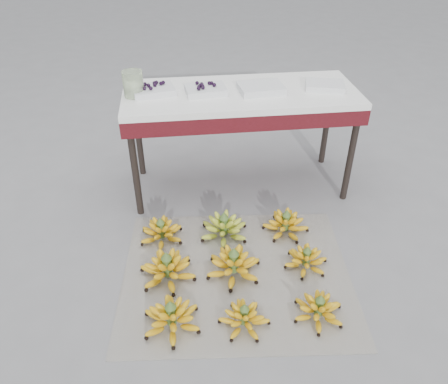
{
  "coord_description": "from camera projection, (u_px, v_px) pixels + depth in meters",
  "views": [
    {
      "loc": [
        -0.33,
        -1.7,
        1.77
      ],
      "look_at": [
        -0.08,
        0.36,
        0.32
      ],
      "focal_mm": 35.0,
      "sensor_mm": 36.0,
      "label": 1
    }
  ],
  "objects": [
    {
      "name": "bunch_front_left",
      "position": [
        172.0,
        318.0,
        2.1
      ],
      "size": [
        0.37,
        0.37,
        0.18
      ],
      "rotation": [
        0.0,
        0.0,
        0.32
      ],
      "color": "yellow",
      "rests_on": "newspaper_mat"
    },
    {
      "name": "tray_far_right",
      "position": [
        325.0,
        86.0,
        2.78
      ],
      "size": [
        0.28,
        0.23,
        0.04
      ],
      "color": "silver",
      "rests_on": "vendor_table"
    },
    {
      "name": "tray_right",
      "position": [
        261.0,
        88.0,
        2.73
      ],
      "size": [
        0.29,
        0.22,
        0.04
      ],
      "color": "silver",
      "rests_on": "vendor_table"
    },
    {
      "name": "bunch_back_right",
      "position": [
        286.0,
        224.0,
        2.69
      ],
      "size": [
        0.34,
        0.34,
        0.17
      ],
      "rotation": [
        0.0,
        0.0,
        -0.26
      ],
      "color": "yellow",
      "rests_on": "newspaper_mat"
    },
    {
      "name": "bunch_mid_center",
      "position": [
        234.0,
        265.0,
        2.39
      ],
      "size": [
        0.36,
        0.36,
        0.19
      ],
      "rotation": [
        0.0,
        0.0,
        -0.2
      ],
      "color": "yellow",
      "rests_on": "newspaper_mat"
    },
    {
      "name": "bunch_front_center",
      "position": [
        244.0,
        318.0,
        2.11
      ],
      "size": [
        0.32,
        0.32,
        0.15
      ],
      "rotation": [
        0.0,
        0.0,
        0.4
      ],
      "color": "yellow",
      "rests_on": "newspaper_mat"
    },
    {
      "name": "bunch_mid_right",
      "position": [
        306.0,
        260.0,
        2.44
      ],
      "size": [
        0.25,
        0.25,
        0.15
      ],
      "rotation": [
        0.0,
        0.0,
        0.01
      ],
      "color": "yellow",
      "rests_on": "newspaper_mat"
    },
    {
      "name": "tray_far_left",
      "position": [
        153.0,
        90.0,
        2.71
      ],
      "size": [
        0.28,
        0.23,
        0.06
      ],
      "color": "silver",
      "rests_on": "vendor_table"
    },
    {
      "name": "glass_jar",
      "position": [
        133.0,
        84.0,
        2.64
      ],
      "size": [
        0.16,
        0.16,
        0.16
      ],
      "primitive_type": "cylinder",
      "rotation": [
        0.0,
        0.0,
        -0.28
      ],
      "color": "beige",
      "rests_on": "vendor_table"
    },
    {
      "name": "vendor_table",
      "position": [
        241.0,
        103.0,
        2.8
      ],
      "size": [
        1.49,
        0.59,
        0.71
      ],
      "color": "black",
      "rests_on": "ground"
    },
    {
      "name": "tray_left",
      "position": [
        206.0,
        90.0,
        2.72
      ],
      "size": [
        0.26,
        0.2,
        0.06
      ],
      "color": "silver",
      "rests_on": "vendor_table"
    },
    {
      "name": "bunch_back_left",
      "position": [
        161.0,
        232.0,
        2.63
      ],
      "size": [
        0.29,
        0.29,
        0.16
      ],
      "rotation": [
        0.0,
        0.0,
        0.11
      ],
      "color": "yellow",
      "rests_on": "newspaper_mat"
    },
    {
      "name": "bunch_mid_left",
      "position": [
        168.0,
        269.0,
        2.36
      ],
      "size": [
        0.4,
        0.4,
        0.19
      ],
      "rotation": [
        0.0,
        0.0,
        -0.36
      ],
      "color": "yellow",
      "rests_on": "newspaper_mat"
    },
    {
      "name": "bunch_back_center",
      "position": [
        224.0,
        228.0,
        2.65
      ],
      "size": [
        0.34,
        0.34,
        0.18
      ],
      "rotation": [
        0.0,
        0.0,
        0.15
      ],
      "color": "olive",
      "rests_on": "newspaper_mat"
    },
    {
      "name": "ground",
      "position": [
        247.0,
        275.0,
        2.43
      ],
      "size": [
        60.0,
        60.0,
        0.0
      ],
      "primitive_type": "plane",
      "color": "slate",
      "rests_on": "ground"
    },
    {
      "name": "bunch_front_right",
      "position": [
        319.0,
        309.0,
        2.15
      ],
      "size": [
        0.26,
        0.26,
        0.16
      ],
      "rotation": [
        0.0,
        0.0,
        0.03
      ],
      "color": "yellow",
      "rests_on": "newspaper_mat"
    },
    {
      "name": "newspaper_mat",
      "position": [
        236.0,
        274.0,
        2.43
      ],
      "size": [
        1.34,
        1.16,
        0.01
      ],
      "primitive_type": "cube",
      "rotation": [
        0.0,
        0.0,
        -0.09
      ],
      "color": "beige",
      "rests_on": "ground"
    }
  ]
}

